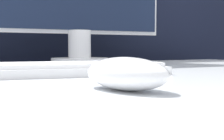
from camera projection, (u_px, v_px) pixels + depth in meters
The scene contains 3 objects.
partition_panel at pixel (31, 82), 1.22m from camera, with size 5.00×0.03×1.28m.
computer_mouse_near at pixel (125, 74), 0.39m from camera, with size 0.10×0.14×0.04m.
keyboard at pixel (73, 69), 0.62m from camera, with size 0.38×0.20×0.02m.
Camera 1 is at (-0.25, -0.57, 0.77)m, focal length 50.00 mm.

